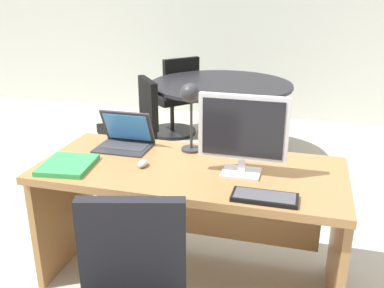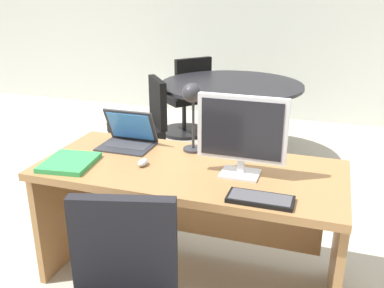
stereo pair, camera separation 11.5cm
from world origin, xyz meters
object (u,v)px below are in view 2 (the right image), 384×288
Objects in this scene: keyboard at (260,199)px; desk_lamp at (192,102)px; monitor at (242,132)px; book at (69,162)px; meeting_chair_near at (187,103)px; mouse at (143,162)px; desk at (192,196)px; laptop at (129,135)px; meeting_table at (231,102)px; meeting_chair_far at (142,135)px.

keyboard is 0.73× the size of desk_lamp.
monitor is 0.42m from desk_lamp.
keyboard is 0.93× the size of book.
meeting_chair_near is (-0.83, 2.30, -0.65)m from desk_lamp.
book is (-0.39, -0.12, -0.01)m from mouse.
book is (-0.64, -0.22, 0.21)m from desk.
meeting_table is at bearing 82.18° from laptop.
meeting_table is at bearing -41.94° from meeting_chair_near.
laptop reaches higher than meeting_chair_far.
laptop is at bearing -68.13° from meeting_chair_far.
desk_lamp is at bearing 56.50° from mouse.
meeting_chair_near is (-1.32, 2.80, -0.36)m from keyboard.
desk is 19.62× the size of mouse.
keyboard is (0.15, -0.26, -0.23)m from monitor.
meeting_table is at bearing 36.87° from meeting_chair_far.
desk_lamp is at bearing 34.65° from book.
meeting_table is 0.91m from meeting_chair_near.
desk is 1.21× the size of meeting_table.
desk_lamp is at bearing 145.38° from monitor.
keyboard is at bearing -36.42° from desk.
mouse is at bearing -90.59° from meeting_table.
monitor is 0.96m from book.
book is 2.74m from meeting_chair_near.
desk is 1.90× the size of meeting_chair_far.
meeting_chair_near reaches higher than desk.
meeting_chair_far is at bearing 126.91° from desk_lamp.
desk is at bearing 19.32° from book.
meeting_table is (-0.23, 1.88, 0.06)m from desk.
desk_lamp reaches higher than meeting_table.
keyboard is (0.43, -0.32, 0.21)m from desk.
desk is at bearing -70.21° from meeting_chair_near.
mouse is at bearing -174.82° from monitor.
meeting_chair_near is (-0.43, 2.31, -0.42)m from laptop.
desk is at bearing 167.73° from monitor.
meeting_chair_far is (-0.30, 1.57, -0.39)m from book.
mouse reaches higher than desk.
meeting_chair_near reaches higher than meeting_chair_far.
monitor is 2.86m from meeting_chair_near.
desk is at bearing 23.64° from mouse.
meeting_chair_near is at bearing 95.28° from book.
keyboard is at bearing -5.05° from book.
meeting_chair_far is at bearing 124.94° from desk.
book is at bearing -163.58° from mouse.
meeting_chair_far is at bearing 130.98° from monitor.
desk is 5.20× the size of laptop.
monitor is 1.97m from meeting_chair_far.
keyboard is 3.59× the size of mouse.
mouse is at bearing -123.50° from desk_lamp.
laptop is 1.05× the size of keyboard.
laptop is (-0.47, 0.16, 0.27)m from desk.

